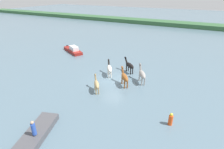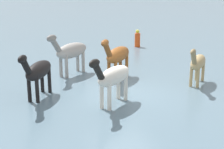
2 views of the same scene
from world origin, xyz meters
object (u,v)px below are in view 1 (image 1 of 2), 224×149
horse_dark_mare (142,74)px  horse_chestnut_trailing (109,68)px  horse_gray_outer (129,65)px  buoy_channel_marker (171,120)px  person_boatman_standing (33,128)px  horse_rear_stallion (97,84)px  boat_motor_center (34,139)px  boat_tender_starboard (73,50)px  horse_dun_straggler (125,77)px

horse_dark_mare → horse_chestnut_trailing: (-4.36, -0.15, -0.08)m
horse_gray_outer → buoy_channel_marker: horse_gray_outer is taller
buoy_channel_marker → horse_chestnut_trailing: bearing=146.8°
person_boatman_standing → horse_rear_stallion: bearing=89.4°
horse_gray_outer → horse_chestnut_trailing: size_ratio=0.98×
boat_motor_center → boat_tender_starboard: (-11.17, 18.11, 0.14)m
horse_gray_outer → boat_tender_starboard: bearing=21.3°
horse_gray_outer → person_boatman_standing: 14.68m
boat_motor_center → person_boatman_standing: bearing=-74.1°
horse_rear_stallion → boat_motor_center: 8.33m
person_boatman_standing → boat_tender_starboard: bearing=122.1°
horse_rear_stallion → boat_tender_starboard: bearing=9.7°
boat_motor_center → boat_tender_starboard: 21.28m
horse_chestnut_trailing → horse_dun_straggler: (2.83, -1.50, 0.05)m
horse_dark_mare → boat_motor_center: (-3.82, -12.67, -0.94)m
horse_rear_stallion → boat_motor_center: size_ratio=0.34×
horse_gray_outer → person_boatman_standing: size_ratio=1.82×
horse_dark_mare → person_boatman_standing: size_ratio=2.03×
boat_tender_starboard → person_boatman_standing: person_boatman_standing is taller
horse_chestnut_trailing → person_boatman_standing: (0.67, -12.43, 0.12)m
horse_dun_straggler → boat_tender_starboard: horse_dun_straggler is taller
horse_gray_outer → horse_dun_straggler: horse_dun_straggler is taller
boat_tender_starboard → buoy_channel_marker: 22.78m
horse_dun_straggler → horse_dark_mare: bearing=-82.4°
horse_dark_mare → boat_motor_center: size_ratio=0.43×
horse_gray_outer → horse_dun_straggler: 3.84m
buoy_channel_marker → boat_tender_starboard: bearing=149.7°
boat_tender_starboard → buoy_channel_marker: boat_tender_starboard is taller
horse_gray_outer → person_boatman_standing: (-1.15, -14.63, 0.13)m
horse_chestnut_trailing → buoy_channel_marker: 10.81m
horse_gray_outer → horse_dun_straggler: (1.00, -3.70, 0.05)m
horse_gray_outer → boat_motor_center: horse_gray_outer is taller
horse_gray_outer → boat_tender_starboard: size_ratio=0.40×
horse_gray_outer → horse_chestnut_trailing: bearing=86.8°
horse_rear_stallion → boat_tender_starboard: size_ratio=0.36×
horse_rear_stallion → buoy_channel_marker: 8.46m
horse_dun_straggler → boat_tender_starboard: size_ratio=0.41×
person_boatman_standing → buoy_channel_marker: size_ratio=1.04×
horse_dark_mare → horse_rear_stallion: bearing=107.5°
horse_gray_outer → horse_dark_mare: size_ratio=0.90×
horse_gray_outer → horse_dun_straggler: bearing=141.6°
horse_dark_mare → horse_rear_stallion: 5.68m
horse_dark_mare → horse_chestnut_trailing: 4.36m
horse_dark_mare → buoy_channel_marker: 7.68m
boat_motor_center → person_boatman_standing: person_boatman_standing is taller
horse_rear_stallion → person_boatman_standing: size_ratio=1.61×
horse_gray_outer → buoy_channel_marker: (7.21, -8.11, -0.53)m
horse_dun_straggler → horse_rear_stallion: horse_dun_straggler is taller
horse_gray_outer → boat_tender_starboard: (-12.46, 3.38, -0.71)m
horse_rear_stallion → buoy_channel_marker: size_ratio=1.68×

